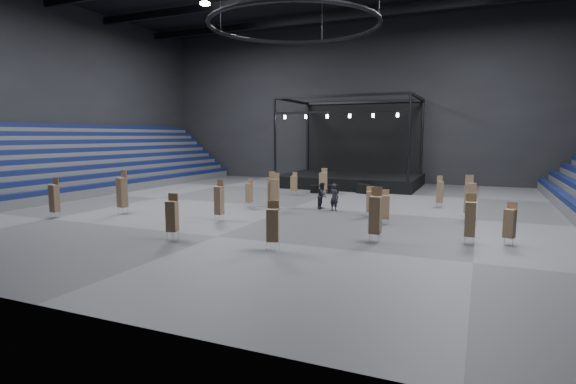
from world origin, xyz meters
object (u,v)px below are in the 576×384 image
at_px(chair_stack_3, 172,215).
at_px(chair_stack_13, 275,190).
at_px(chair_stack_7, 219,200).
at_px(chair_stack_1, 322,181).
at_px(crew_member, 322,196).
at_px(chair_stack_16, 370,201).
at_px(chair_stack_6, 375,214).
at_px(man_center, 334,197).
at_px(chair_stack_4, 273,224).
at_px(flight_case_left, 316,189).
at_px(chair_stack_2, 440,191).
at_px(chair_stack_5, 470,218).
at_px(chair_stack_14, 272,190).
at_px(chair_stack_11, 249,192).
at_px(chair_stack_0, 510,223).
at_px(chair_stack_10, 470,197).
at_px(chair_stack_9, 122,192).
at_px(chair_stack_17, 324,180).
at_px(flight_case_right, 364,189).
at_px(stage, 352,172).
at_px(chair_stack_15, 294,183).
at_px(flight_case_mid, 332,189).
at_px(chair_stack_8, 54,198).

distance_m(chair_stack_3, chair_stack_13, 10.71).
bearing_deg(chair_stack_13, chair_stack_7, -120.25).
height_order(chair_stack_1, crew_member, chair_stack_1).
bearing_deg(chair_stack_16, chair_stack_6, -90.63).
bearing_deg(man_center, chair_stack_4, 113.89).
xyz_separation_m(flight_case_left, chair_stack_2, (11.30, -4.44, 0.83)).
relative_size(chair_stack_5, chair_stack_7, 0.97).
xyz_separation_m(chair_stack_13, chair_stack_16, (7.02, -0.57, -0.28)).
relative_size(chair_stack_1, chair_stack_14, 0.87).
relative_size(chair_stack_11, chair_stack_14, 0.78).
bearing_deg(chair_stack_1, flight_case_left, 161.76).
height_order(chair_stack_0, chair_stack_6, chair_stack_6).
bearing_deg(chair_stack_10, chair_stack_0, -97.11).
height_order(chair_stack_2, chair_stack_9, chair_stack_9).
bearing_deg(chair_stack_17, chair_stack_2, -34.62).
height_order(chair_stack_2, chair_stack_14, chair_stack_14).
bearing_deg(crew_member, chair_stack_5, -125.83).
bearing_deg(chair_stack_9, chair_stack_11, 50.95).
bearing_deg(chair_stack_14, man_center, -1.84).
bearing_deg(chair_stack_0, chair_stack_7, -158.11).
bearing_deg(flight_case_right, chair_stack_6, -74.50).
distance_m(stage, chair_stack_15, 10.24).
bearing_deg(chair_stack_3, chair_stack_0, 3.29).
bearing_deg(chair_stack_17, chair_stack_11, -121.41).
height_order(flight_case_mid, chair_stack_10, chair_stack_10).
distance_m(stage, chair_stack_14, 17.40).
height_order(chair_stack_6, chair_stack_16, chair_stack_6).
bearing_deg(chair_stack_9, chair_stack_17, 67.09).
xyz_separation_m(flight_case_left, chair_stack_7, (-0.86, -15.37, 0.96)).
relative_size(flight_case_left, chair_stack_9, 0.37).
bearing_deg(chair_stack_8, chair_stack_16, 20.74).
distance_m(chair_stack_6, chair_stack_15, 18.24).
bearing_deg(chair_stack_6, chair_stack_14, 140.50).
bearing_deg(chair_stack_17, chair_stack_1, 166.39).
height_order(chair_stack_16, crew_member, chair_stack_16).
xyz_separation_m(chair_stack_7, chair_stack_17, (1.90, 14.64, -0.05)).
xyz_separation_m(chair_stack_2, chair_stack_9, (-19.55, -11.38, 0.31)).
height_order(stage, chair_stack_5, stage).
height_order(chair_stack_10, chair_stack_13, chair_stack_10).
relative_size(chair_stack_0, chair_stack_11, 1.01).
distance_m(chair_stack_4, chair_stack_14, 12.06).
height_order(stage, flight_case_mid, stage).
xyz_separation_m(chair_stack_1, chair_stack_7, (-1.74, -14.64, 0.11)).
bearing_deg(chair_stack_10, man_center, 155.02).
xyz_separation_m(chair_stack_13, chair_stack_15, (-1.73, 7.66, -0.27)).
bearing_deg(flight_case_right, flight_case_mid, -160.26).
bearing_deg(chair_stack_6, chair_stack_9, 174.64).
height_order(chair_stack_4, chair_stack_8, chair_stack_8).
height_order(chair_stack_1, chair_stack_13, chair_stack_13).
relative_size(chair_stack_8, chair_stack_15, 1.27).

